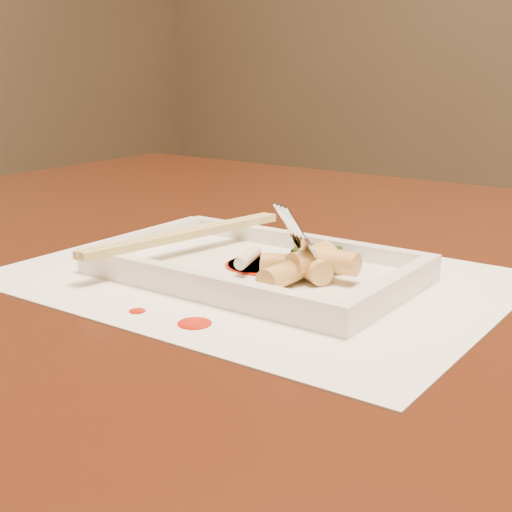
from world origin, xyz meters
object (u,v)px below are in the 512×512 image
Objects in this scene: plate_base at (256,272)px; table at (370,360)px; chopstick_a at (182,234)px; placemat at (256,277)px; fork at (343,185)px.

table is at bearing 64.18° from plate_base.
table is at bearing 39.42° from chopstick_a.
fork reaches higher than placemat.
plate_base reaches higher than placemat.
placemat is at bearing -165.58° from fork.
plate_base is 1.22× the size of chopstick_a.
plate_base is (-0.05, -0.11, 0.11)m from table.
placemat is 1.54× the size of plate_base.
fork is at bearing 14.42° from plate_base.
fork is at bearing 14.42° from placemat.
table is at bearing 99.58° from fork.
plate_base is at bearing -165.58° from fork.
chopstick_a is (-0.08, -0.00, 0.02)m from plate_base.
plate_base is at bearing 0.00° from chopstick_a.
table is 0.16m from placemat.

